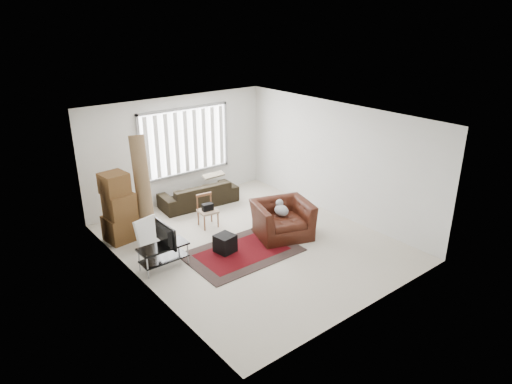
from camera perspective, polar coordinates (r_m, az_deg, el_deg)
room at (r=9.51m, az=-2.28°, el=4.33°), size 6.00×6.02×2.71m
persian_rug at (r=9.39m, az=-1.75°, el=-7.54°), size 2.26×1.52×0.02m
tv_stand at (r=8.91m, az=-11.50°, el=-7.32°), size 0.94×0.42×0.47m
tv at (r=8.75m, az=-11.67°, el=-5.31°), size 0.10×0.76×0.44m
subwoofer at (r=9.34m, az=-3.89°, el=-6.41°), size 0.42×0.42×0.37m
moving_boxes at (r=10.03m, az=-16.78°, el=-2.12°), size 0.67×0.63×1.51m
white_flatpack at (r=9.67m, az=-13.38°, el=-5.08°), size 0.56×0.34×0.67m
rolled_rug at (r=10.02m, az=-13.98°, el=0.65°), size 0.52×0.85×2.22m
sofa at (r=11.59m, az=-7.20°, el=0.16°), size 2.03×1.02×0.76m
side_chair at (r=10.40m, az=-6.10°, el=-2.14°), size 0.45×0.45×0.74m
armchair at (r=9.90m, az=3.31°, el=-3.13°), size 1.46×1.36×0.88m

